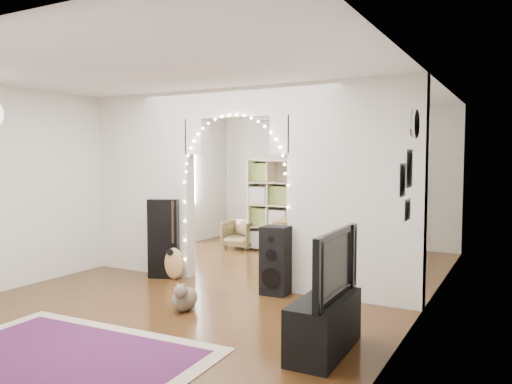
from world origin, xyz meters
The scene contains 23 objects.
floor centered at (0.00, 0.00, 0.00)m, with size 7.50×7.50×0.00m, color black.
ceiling centered at (0.00, 0.00, 2.70)m, with size 5.00×7.50×0.02m, color white.
wall_back centered at (0.00, 3.75, 1.35)m, with size 5.00×0.02×2.70m, color silver.
wall_left centered at (-2.50, 0.00, 1.35)m, with size 0.02×7.50×2.70m, color silver.
wall_right centered at (2.50, 0.00, 1.35)m, with size 0.02×7.50×2.70m, color silver.
divider_wall centered at (0.00, 0.00, 1.42)m, with size 5.00×0.20×2.70m.
fairy_lights centered at (0.00, -0.13, 1.55)m, with size 1.64×0.04×1.60m, color #FFEABF, non-canonical shape.
window centered at (-2.47, 1.80, 1.50)m, with size 0.04×1.20×1.40m, color white.
wall_clock centered at (2.48, -0.60, 2.10)m, with size 0.31×0.31×0.03m, color white.
picture_frames centered at (2.48, -1.00, 1.50)m, with size 0.02×0.50×0.70m, color white, non-canonical shape.
ceiling_fan centered at (0.00, 2.00, 2.40)m, with size 1.10×1.10×0.30m, color #C78742, non-canonical shape.
area_rug centered at (-0.01, -3.08, 0.01)m, with size 2.52×1.88×0.02m, color maroon.
guitar_case centered at (-1.11, -0.25, 0.58)m, with size 0.44×0.15×1.15m, color black.
acoustic_guitar centered at (-0.94, -0.25, 0.42)m, with size 0.41×0.21×0.97m.
tabby_cat centered at (0.11, -1.39, 0.15)m, with size 0.37×0.56×0.38m.
floor_speaker centered at (0.71, -0.25, 0.44)m, with size 0.36×0.33×0.88m.
media_console centered at (1.94, -1.76, 0.25)m, with size 0.40×1.00×0.50m, color black.
tv centered at (1.94, -1.76, 0.81)m, with size 1.07×0.14×0.62m, color black.
bookcase centered at (-0.30, 2.46, 0.86)m, with size 1.68×0.43×1.72m, color beige.
dining_table centered at (0.56, 1.44, 0.68)m, with size 1.33×1.02×0.76m.
flower_vase centered at (0.56, 1.44, 0.85)m, with size 0.18×0.18×0.19m, color white.
dining_chair_left centered at (-1.34, 2.37, 0.27)m, with size 0.58×0.59×0.54m, color brown.
dining_chair_right centered at (0.53, 0.35, 0.24)m, with size 0.52×0.53×0.49m, color brown.
Camera 1 is at (3.50, -5.91, 1.76)m, focal length 35.00 mm.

